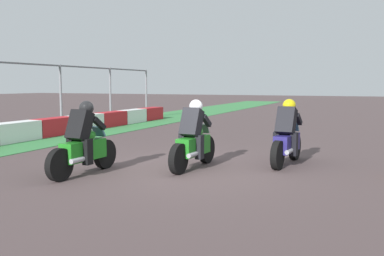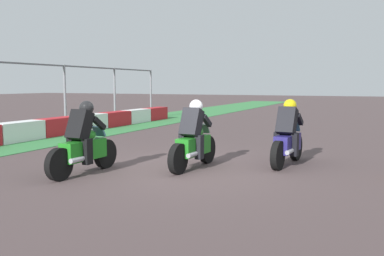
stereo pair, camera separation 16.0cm
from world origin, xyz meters
name	(u,v)px [view 1 (the left image)]	position (x,y,z in m)	size (l,w,h in m)	color
ground_plane	(188,169)	(0.00, 0.00, 0.00)	(120.00, 120.00, 0.00)	#4D3D3E
rider_lane_a	(287,138)	(1.40, -1.88, 0.62)	(2.04, 0.56, 1.51)	black
rider_lane_b	(194,140)	(0.16, -0.07, 0.62)	(2.04, 0.55, 1.51)	black
rider_lane_c	(83,144)	(-1.32, 1.75, 0.62)	(2.04, 0.55, 1.51)	black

